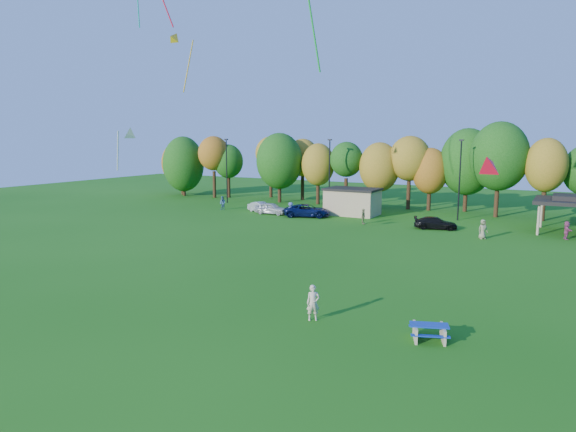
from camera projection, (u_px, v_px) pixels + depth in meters
The scene contains 18 objects.
ground at pixel (248, 334), 24.58m from camera, with size 160.00×160.00×0.00m, color #19600F.
tree_line at pixel (444, 165), 63.50m from camera, with size 93.57×10.55×11.15m.
lamp_posts at pixel (460, 177), 57.44m from camera, with size 64.50×0.25×9.09m.
utility_building at pixel (352, 201), 61.96m from camera, with size 6.30×4.30×3.25m.
picnic_table at pixel (429, 331), 23.81m from camera, with size 2.13×1.96×0.76m.
kite_flyer at pixel (313, 303), 26.32m from camera, with size 0.68×0.45×1.86m, color beige.
car_a at pixel (271, 208), 62.67m from camera, with size 1.68×4.17×1.42m, color silver.
car_b at pixel (261, 207), 64.37m from camera, with size 1.33×3.82×1.26m, color #A0A0A5.
car_c at pixel (307, 211), 60.50m from camera, with size 2.47×5.36×1.49m, color #0B1442.
car_d at pixel (435, 223), 52.52m from camera, with size 1.75×4.30×1.25m, color black.
far_person_0 at pixel (223, 203), 66.35m from camera, with size 0.85×0.66×1.76m, color #426A91.
far_person_1 at pixel (363, 216), 55.46m from camera, with size 0.99×0.41×1.69m, color olive.
far_person_2 at pixel (567, 230), 47.19m from camera, with size 1.58×0.50×1.71m, color #AC4776.
far_person_3 at pixel (291, 210), 60.12m from camera, with size 1.15×0.66×1.78m, color #4C5BA8.
far_person_5 at pixel (483, 229), 47.44m from camera, with size 0.89×0.58×1.81m, color gray.
kite_5 at pixel (176, 38), 43.99m from camera, with size 1.11×3.11×5.28m.
kite_9 at pixel (129, 132), 36.24m from camera, with size 2.02×1.57×3.39m.
kite_11 at pixel (488, 163), 21.35m from camera, with size 1.13×1.41×1.30m.
Camera 1 is at (13.03, -19.56, 9.36)m, focal length 32.00 mm.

